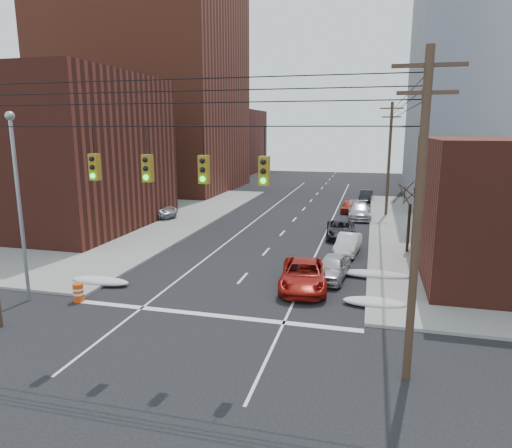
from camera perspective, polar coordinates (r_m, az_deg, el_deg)
The scene contains 26 objects.
ground at distance 16.50m, azimuth -13.97°, elevation -19.64°, with size 160.00×160.00×0.00m, color black.
sidewalk_nw at distance 52.63m, azimuth -26.20°, elevation 1.39°, with size 40.00×40.00×0.15m, color gray.
building_brick_tall at distance 68.08m, azimuth -13.43°, elevation 17.01°, with size 24.00×20.00×30.00m, color brown.
building_brick_near at distance 44.94m, azimuth -26.17°, elevation 8.08°, with size 20.00×16.00×13.00m, color #532119.
building_brick_far at distance 92.40m, azimuth -6.71°, elevation 10.21°, with size 22.00×18.00×12.00m, color #532119.
building_glass at distance 84.04m, azimuth 26.65°, elevation 12.32°, with size 20.00×18.00×22.00m, color gray.
utility_pole_right at distance 15.58m, azimuth 19.59°, elevation 1.02°, with size 2.20×0.28×11.00m.
utility_pole_far at distance 46.37m, azimuth 16.31°, elevation 8.00°, with size 2.20×0.28×11.00m.
traffic_signals at distance 16.79m, azimuth -10.11°, elevation 7.03°, with size 17.00×0.42×2.02m.
street_light at distance 24.80m, azimuth -27.61°, elevation 3.59°, with size 0.44×0.44×9.32m.
bare_tree at distance 32.96m, azimuth 18.55°, elevation 0.38°, with size 2.09×2.20×4.93m.
snow_nw at distance 27.00m, azimuth -18.92°, elevation -6.75°, with size 3.50×1.08×0.42m, color silver.
snow_ne at distance 23.31m, azimuth 14.53°, elevation -9.45°, with size 3.00×1.08×0.42m, color silver.
snow_east_far at distance 27.56m, azimuth 14.55°, elevation -6.10°, with size 4.00×1.08×0.42m, color silver.
red_pickup at distance 25.01m, azimuth 5.99°, elevation -6.34°, with size 2.47×5.36×1.49m, color #9A140E.
parked_car_a at distance 26.68m, azimuth 9.51°, elevation -5.38°, with size 1.65×4.10×1.40m, color #B3B3B8.
parked_car_b at distance 32.30m, azimuth 11.42°, elevation -2.46°, with size 1.42×4.08×1.34m, color silver.
parked_car_c at distance 36.82m, azimuth 10.56°, elevation -0.67°, with size 2.22×4.82×1.34m, color black.
parked_car_d at distance 45.02m, azimuth 12.80°, elevation 1.62°, with size 2.11×5.19×1.51m, color #AFB0B4.
parked_car_e at distance 48.25m, azimuth 11.52°, elevation 2.18°, with size 1.45×3.61×1.23m, color maroon.
parked_car_f at distance 56.23m, azimuth 13.59°, elevation 3.47°, with size 1.36×3.91×1.29m, color black.
lot_car_a at distance 38.20m, azimuth -20.61°, elevation -0.39°, with size 1.64×4.71×1.55m, color silver.
lot_car_b at distance 45.08m, azimuth -12.92°, elevation 1.81°, with size 2.46×5.34×1.48m, color #A5A5A9.
lot_car_c at distance 45.37m, azimuth -19.52°, elevation 1.36°, with size 1.80×4.43×1.29m, color black.
lot_car_d at distance 47.92m, azimuth -20.16°, elevation 2.01°, with size 1.86×4.61×1.57m, color #A6A5AA.
construction_barrel at distance 24.76m, azimuth -21.32°, elevation -7.97°, with size 0.62×0.62×0.93m.
Camera 1 is at (7.01, -12.27, 8.53)m, focal length 32.00 mm.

